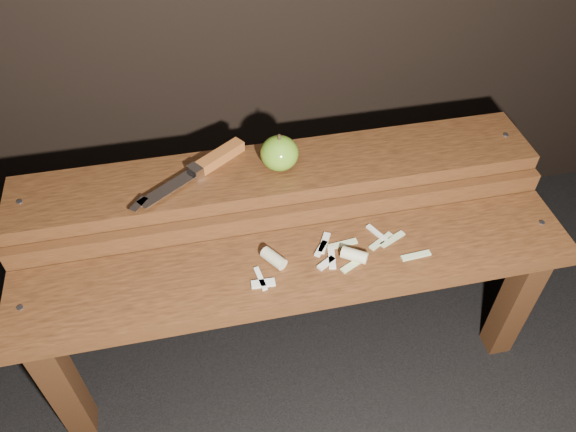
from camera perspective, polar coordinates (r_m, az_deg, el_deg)
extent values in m
plane|color=black|center=(1.56, 0.47, -13.20)|extent=(60.00, 60.00, 0.00)
cube|color=#391E0E|center=(1.38, -21.89, -15.68)|extent=(0.06, 0.06, 0.38)
cube|color=#391E0E|center=(1.51, 22.03, -8.13)|extent=(0.06, 0.06, 0.38)
cube|color=#4A2711|center=(1.20, 1.08, -5.36)|extent=(1.20, 0.20, 0.04)
cylinder|color=slate|center=(1.23, -25.56, -8.41)|extent=(0.01, 0.01, 0.00)
cylinder|color=slate|center=(1.38, 24.39, -0.62)|extent=(0.01, 0.01, 0.00)
cube|color=#391E0E|center=(1.52, -21.58, -5.07)|extent=(0.06, 0.06, 0.46)
cube|color=#391E0E|center=(1.64, 17.73, 0.87)|extent=(0.06, 0.06, 0.46)
cube|color=#4A2711|center=(1.24, -0.05, -0.16)|extent=(1.20, 0.02, 0.05)
cube|color=#4A2711|center=(1.29, -1.01, 4.37)|extent=(1.20, 0.18, 0.04)
cylinder|color=slate|center=(1.32, -25.60, 1.31)|extent=(0.01, 0.01, 0.00)
cylinder|color=slate|center=(1.46, 21.25, 7.68)|extent=(0.01, 0.01, 0.00)
ellipsoid|color=#61911D|center=(1.25, -0.88, 6.40)|extent=(0.09, 0.09, 0.08)
cylinder|color=#382314|center=(1.22, -0.90, 8.01)|extent=(0.01, 0.01, 0.01)
cube|color=#964F20|center=(1.29, -6.88, 6.06)|extent=(0.12, 0.10, 0.03)
cube|color=silver|center=(1.26, -9.39, 4.46)|extent=(0.04, 0.04, 0.03)
cube|color=silver|center=(1.23, -12.21, 2.63)|extent=(0.13, 0.10, 0.00)
cube|color=silver|center=(1.21, -14.92, 1.15)|extent=(0.04, 0.05, 0.00)
cube|color=beige|center=(1.15, -2.82, -6.37)|extent=(0.02, 0.06, 0.01)
cube|color=beige|center=(1.25, 9.00, -1.72)|extent=(0.03, 0.06, 0.01)
cube|color=beige|center=(1.21, 3.38, -3.32)|extent=(0.04, 0.04, 0.01)
cube|color=beige|center=(1.15, -2.54, -6.85)|extent=(0.05, 0.02, 0.01)
cube|color=beige|center=(1.18, 3.91, -4.80)|extent=(0.04, 0.03, 0.01)
cube|color=beige|center=(1.22, 3.70, -2.74)|extent=(0.04, 0.06, 0.01)
cube|color=beige|center=(1.19, 4.45, -4.24)|extent=(0.02, 0.06, 0.01)
cylinder|color=#C9BB8C|center=(1.17, -1.46, -4.32)|extent=(0.05, 0.06, 0.03)
cylinder|color=#C9BB8C|center=(1.19, 6.75, -3.97)|extent=(0.06, 0.05, 0.03)
cube|color=#BCC988|center=(1.22, 12.87, -3.93)|extent=(0.07, 0.02, 0.00)
cube|color=#BCC988|center=(1.19, 6.72, -4.85)|extent=(0.06, 0.04, 0.00)
cube|color=#BCC988|center=(1.24, 9.44, -2.53)|extent=(0.06, 0.05, 0.00)
cube|color=#BCC988|center=(1.22, 5.58, -2.85)|extent=(0.07, 0.02, 0.00)
cube|color=#BCC988|center=(1.24, 10.57, -2.32)|extent=(0.06, 0.04, 0.00)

